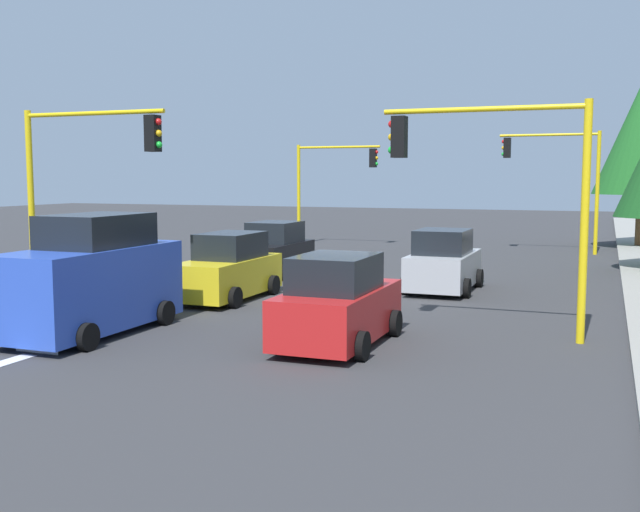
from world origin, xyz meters
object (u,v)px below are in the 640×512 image
Objects in this scene: traffic_signal_far_left at (558,168)px; traffic_signal_near_left at (498,171)px; car_silver at (443,263)px; car_red at (338,304)px; traffic_signal_near_right at (82,167)px; car_yellow at (229,269)px; delivery_van_blue at (93,279)px; car_black at (274,251)px; traffic_signal_far_right at (331,174)px.

traffic_signal_near_left is at bearing -0.20° from traffic_signal_far_left.
car_silver and car_red have the same top height.
car_yellow is (-2.54, 3.17, -3.01)m from traffic_signal_near_right.
delivery_van_blue is 10.89m from car_black.
traffic_signal_far_right reaches higher than car_silver.
delivery_van_blue is 1.24× the size of car_silver.
traffic_signal_far_left is at bearing 179.80° from traffic_signal_near_left.
car_red is at bearing 76.18° from traffic_signal_near_right.
car_red is at bearing 48.03° from car_yellow.
car_silver is at bearing 32.84° from traffic_signal_far_right.
car_black is (-10.88, -0.35, -0.39)m from delivery_van_blue.
traffic_signal_far_left is 1.19× the size of delivery_van_blue.
traffic_signal_near_left is 1.37× the size of car_silver.
car_silver is 1.02× the size of car_black.
traffic_signal_far_left is 19.55m from car_yellow.
traffic_signal_far_right is 1.32× the size of car_red.
traffic_signal_near_right is 11.30m from car_silver.
traffic_signal_far_left is 20.00m from traffic_signal_near_left.
traffic_signal_near_right reaches higher than car_silver.
delivery_van_blue is (22.95, -8.84, -2.77)m from traffic_signal_far_left.
traffic_signal_near_left reaches higher than car_silver.
traffic_signal_far_left reaches higher than traffic_signal_near_left.
car_yellow is (-4.56, -5.07, -0.00)m from car_red.
car_red is (22.03, 8.21, -2.87)m from traffic_signal_far_right.
car_silver and car_yellow have the same top height.
traffic_signal_far_right is (0.00, -11.34, -0.28)m from traffic_signal_far_left.
car_yellow is at bearing 173.45° from delivery_van_blue.
car_yellow is at bearing -107.30° from traffic_signal_near_left.
traffic_signal_far_right is 20.00m from traffic_signal_near_right.
delivery_van_blue is at bearing 40.66° from traffic_signal_near_right.
traffic_signal_far_left reaches higher than car_yellow.
traffic_signal_far_right is 23.22m from delivery_van_blue.
traffic_signal_near_left is 1.27× the size of car_yellow.
car_black is at bearing 164.56° from traffic_signal_near_right.
traffic_signal_far_left is 1.08× the size of traffic_signal_near_left.
traffic_signal_near_left reaches higher than car_yellow.
traffic_signal_near_left reaches higher than car_red.
car_black is (-1.53, -6.63, -0.00)m from car_silver.
car_yellow is (17.46, -8.21, -3.16)m from traffic_signal_far_left.
traffic_signal_far_right is at bearing -169.87° from car_black.
car_black is at bearing -169.72° from car_yellow.
car_yellow is (17.46, 3.13, -2.87)m from traffic_signal_far_right.
traffic_signal_near_right is at bearing -0.09° from traffic_signal_far_right.
car_silver is (13.61, 8.78, -2.88)m from traffic_signal_far_right.
car_red is at bearing 20.44° from traffic_signal_far_right.
traffic_signal_far_right is 1.27× the size of car_yellow.
delivery_van_blue is at bearing -6.55° from car_yellow.
delivery_van_blue is (2.95, -8.77, -2.48)m from traffic_signal_near_left.
car_silver is at bearing -158.72° from traffic_signal_near_left.
traffic_signal_near_left is 9.58m from delivery_van_blue.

